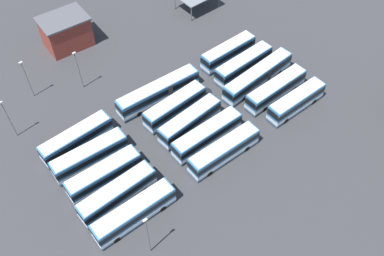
% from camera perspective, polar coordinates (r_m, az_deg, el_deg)
% --- Properties ---
extents(ground_plane, '(111.66, 111.66, 0.00)m').
position_cam_1_polar(ground_plane, '(68.61, -0.35, 0.04)').
color(ground_plane, '#333335').
extents(bus_row0_slot0, '(11.62, 3.43, 3.52)m').
position_cam_1_polar(bus_row0_slot0, '(79.34, 4.95, 10.23)').
color(bus_row0_slot0, teal).
rests_on(bus_row0_slot0, ground_plane).
extents(bus_row0_slot1, '(12.41, 3.75, 3.52)m').
position_cam_1_polar(bus_row0_slot1, '(77.08, 7.02, 8.58)').
color(bus_row0_slot1, teal).
rests_on(bus_row0_slot1, ground_plane).
extents(bus_row0_slot2, '(15.54, 4.51, 3.52)m').
position_cam_1_polar(bus_row0_slot2, '(75.18, 8.97, 7.00)').
color(bus_row0_slot2, teal).
rests_on(bus_row0_slot2, ground_plane).
extents(bus_row0_slot3, '(12.56, 3.56, 3.52)m').
position_cam_1_polar(bus_row0_slot3, '(73.36, 11.32, 5.19)').
color(bus_row0_slot3, teal).
rests_on(bus_row0_slot3, ground_plane).
extents(bus_row0_slot4, '(11.37, 3.19, 3.52)m').
position_cam_1_polar(bus_row0_slot4, '(72.08, 13.97, 3.53)').
color(bus_row0_slot4, teal).
rests_on(bus_row0_slot4, ground_plane).
extents(bus_row1_slot0, '(15.38, 2.82, 3.52)m').
position_cam_1_polar(bus_row1_slot0, '(71.73, -4.55, 4.93)').
color(bus_row1_slot0, teal).
rests_on(bus_row1_slot0, ground_plane).
extents(bus_row1_slot1, '(11.79, 3.90, 3.52)m').
position_cam_1_polar(bus_row1_slot1, '(69.24, -2.34, 2.95)').
color(bus_row1_slot1, teal).
rests_on(bus_row1_slot1, ground_plane).
extents(bus_row1_slot2, '(11.77, 4.14, 3.52)m').
position_cam_1_polar(bus_row1_slot2, '(67.08, -0.30, 0.94)').
color(bus_row1_slot2, teal).
rests_on(bus_row1_slot2, ground_plane).
extents(bus_row1_slot3, '(12.40, 3.31, 3.52)m').
position_cam_1_polar(bus_row1_slot3, '(65.34, 2.06, -0.92)').
color(bus_row1_slot3, teal).
rests_on(bus_row1_slot3, ground_plane).
extents(bus_row1_slot4, '(12.24, 3.07, 3.52)m').
position_cam_1_polar(bus_row1_slot4, '(63.61, 4.36, -3.07)').
color(bus_row1_slot4, teal).
rests_on(bus_row1_slot4, ground_plane).
extents(bus_row2_slot0, '(11.91, 3.74, 3.52)m').
position_cam_1_polar(bus_row2_slot0, '(67.21, -15.42, -1.42)').
color(bus_row2_slot0, teal).
rests_on(bus_row2_slot0, ground_plane).
extents(bus_row2_slot1, '(11.70, 2.71, 3.52)m').
position_cam_1_polar(bus_row2_slot1, '(64.70, -13.71, -3.67)').
color(bus_row2_slot1, teal).
rests_on(bus_row2_slot1, ground_plane).
extents(bus_row2_slot2, '(11.41, 2.95, 3.52)m').
position_cam_1_polar(bus_row2_slot2, '(62.28, -11.86, -6.21)').
color(bus_row2_slot2, teal).
rests_on(bus_row2_slot2, ground_plane).
extents(bus_row2_slot3, '(11.92, 3.58, 3.52)m').
position_cam_1_polar(bus_row2_slot3, '(60.20, -10.11, -8.77)').
color(bus_row2_slot3, teal).
rests_on(bus_row2_slot3, ground_plane).
extents(bus_row2_slot4, '(12.26, 3.15, 3.52)m').
position_cam_1_polar(bus_row2_slot4, '(58.35, -7.85, -11.34)').
color(bus_row2_slot4, teal).
rests_on(bus_row2_slot4, ground_plane).
extents(depot_building, '(8.80, 6.65, 6.16)m').
position_cam_1_polar(depot_building, '(85.27, -16.76, 12.45)').
color(depot_building, maroon).
rests_on(depot_building, ground_plane).
extents(lamp_post_mid_lot, '(0.56, 0.28, 7.92)m').
position_cam_1_polar(lamp_post_mid_lot, '(74.48, -15.19, 7.77)').
color(lamp_post_mid_lot, slate).
rests_on(lamp_post_mid_lot, ground_plane).
extents(lamp_post_by_building, '(0.56, 0.28, 7.75)m').
position_cam_1_polar(lamp_post_by_building, '(75.62, -21.53, 6.35)').
color(lamp_post_by_building, slate).
rests_on(lamp_post_by_building, ground_plane).
extents(lamp_post_near_entrance, '(0.56, 0.28, 7.88)m').
position_cam_1_polar(lamp_post_near_entrance, '(70.15, -23.69, 1.29)').
color(lamp_post_near_entrance, slate).
rests_on(lamp_post_near_entrance, ground_plane).
extents(lamp_post_far_corner, '(0.56, 0.28, 8.70)m').
position_cam_1_polar(lamp_post_far_corner, '(53.46, -6.04, -14.22)').
color(lamp_post_far_corner, slate).
rests_on(lamp_post_far_corner, ground_plane).
extents(puddle_between_rows, '(4.01, 4.01, 0.01)m').
position_cam_1_polar(puddle_between_rows, '(69.75, -16.63, -1.75)').
color(puddle_between_rows, black).
rests_on(puddle_between_rows, ground_plane).
extents(puddle_near_shelter, '(2.47, 2.47, 0.01)m').
position_cam_1_polar(puddle_near_shelter, '(74.29, -5.98, 4.74)').
color(puddle_near_shelter, black).
rests_on(puddle_near_shelter, ground_plane).
extents(puddle_centre_drain, '(1.46, 1.46, 0.01)m').
position_cam_1_polar(puddle_centre_drain, '(74.10, -5.65, 4.63)').
color(puddle_centre_drain, black).
rests_on(puddle_centre_drain, ground_plane).
extents(puddle_front_lane, '(2.34, 2.34, 0.01)m').
position_cam_1_polar(puddle_front_lane, '(74.09, 1.85, 4.89)').
color(puddle_front_lane, black).
rests_on(puddle_front_lane, ground_plane).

